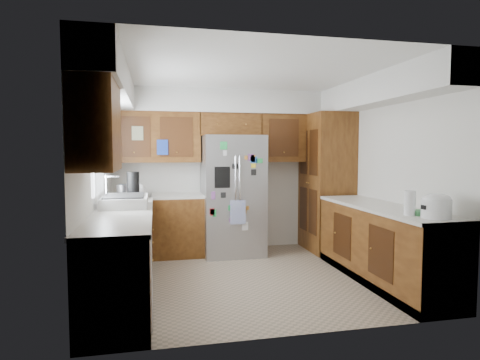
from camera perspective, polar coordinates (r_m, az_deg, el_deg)
name	(u,v)px	position (r m, az deg, el deg)	size (l,w,h in m)	color
floor	(251,278)	(5.11, 1.60, -13.72)	(3.60, 3.60, 0.00)	tan
room_shell	(237,131)	(5.21, -0.45, 6.93)	(3.64, 3.24, 2.52)	silver
left_counter_run	(138,249)	(4.89, -14.36, -9.45)	(1.36, 3.20, 0.92)	#47240D
right_counter_run	(382,247)	(5.14, 19.61, -8.99)	(0.63, 2.25, 0.92)	#47240D
pantry	(326,182)	(6.47, 12.18, -0.35)	(0.60, 0.90, 2.15)	#47240D
fridge	(233,195)	(6.08, -1.07, -2.18)	(0.90, 0.79, 1.80)	#939398
bridge_cabinet	(230,125)	(6.28, -1.48, 7.83)	(0.96, 0.34, 0.35)	#47240D
fridge_top_items	(228,106)	(6.30, -1.78, 10.47)	(0.88, 0.31, 0.25)	#2D58B6
sink_assembly	(125,201)	(4.87, -16.07, -2.86)	(0.52, 0.70, 0.37)	white
left_counter_clutter	(132,190)	(5.59, -15.05, -1.33)	(0.38, 0.86, 0.38)	black
rice_cooker	(436,205)	(4.30, 26.14, -3.23)	(0.29, 0.28, 0.24)	white
paper_towel	(410,203)	(4.39, 23.00, -3.03)	(0.11, 0.11, 0.25)	white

